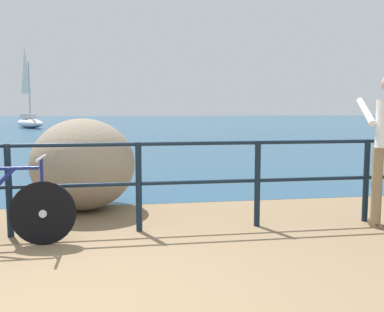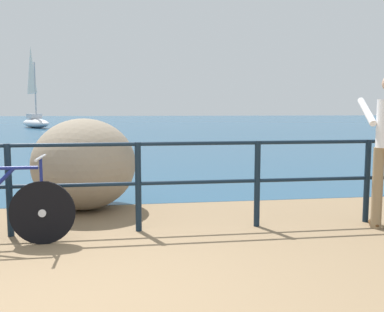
% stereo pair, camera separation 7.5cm
% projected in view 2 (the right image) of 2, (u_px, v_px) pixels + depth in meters
% --- Properties ---
extents(ground_plane, '(120.00, 120.00, 0.10)m').
position_uv_depth(ground_plane, '(117.00, 137.00, 22.64)').
color(ground_plane, '#846B4C').
extents(sea_surface, '(120.00, 90.00, 0.01)m').
position_uv_depth(sea_surface, '(124.00, 121.00, 50.46)').
color(sea_surface, navy).
rests_on(sea_surface, ground_plane).
extents(promenade_railing, '(9.85, 0.07, 1.02)m').
position_uv_depth(promenade_railing, '(75.00, 177.00, 4.76)').
color(promenade_railing, black).
rests_on(promenade_railing, ground_plane).
extents(breakwater_boulder_main, '(1.42, 1.47, 1.26)m').
position_uv_depth(breakwater_boulder_main, '(84.00, 164.00, 5.96)').
color(breakwater_boulder_main, gray).
rests_on(breakwater_boulder_main, ground).
extents(sailboat, '(3.31, 4.46, 6.16)m').
position_uv_depth(sailboat, '(35.00, 119.00, 32.57)').
color(sailboat, white).
rests_on(sailboat, sea_surface).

